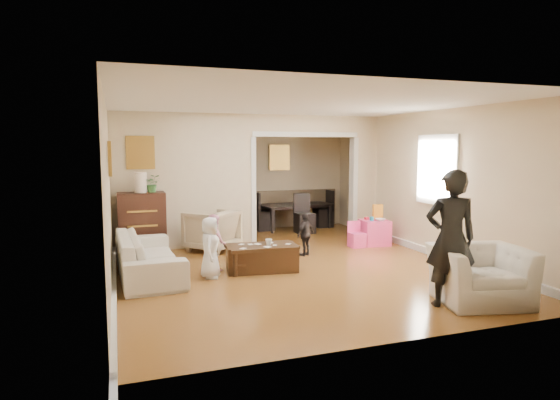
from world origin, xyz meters
name	(u,v)px	position (x,y,z in m)	size (l,w,h in m)	color
floor	(284,263)	(0.00, 0.00, 0.00)	(7.00, 7.00, 0.00)	#A3662A
partition_left	(186,181)	(-1.38, 1.80, 1.30)	(2.75, 0.18, 2.60)	beige
partition_right	(363,177)	(2.48, 1.80, 1.30)	(0.55, 0.18, 2.60)	beige
partition_header	(305,124)	(1.10, 1.80, 2.42)	(2.22, 0.18, 0.35)	beige
window_pane	(437,170)	(2.73, -0.40, 1.55)	(0.03, 0.95, 1.10)	white
framed_art_partition	(140,153)	(-2.20, 1.70, 1.85)	(0.45, 0.03, 0.55)	brown
framed_art_sofa_wall	(110,158)	(-2.71, -0.60, 1.80)	(0.03, 0.55, 0.40)	brown
framed_art_alcove	(279,157)	(1.10, 3.44, 1.70)	(0.45, 0.03, 0.55)	brown
sofa	(149,255)	(-2.22, -0.10, 0.32)	(2.18, 0.85, 0.64)	beige
armchair_back	(212,230)	(-0.96, 1.37, 0.39)	(0.83, 0.85, 0.77)	tan
armchair_front	(480,275)	(1.65, -2.74, 0.35)	(1.08, 0.94, 0.70)	beige
dresser	(142,224)	(-2.23, 1.39, 0.57)	(0.83, 0.47, 1.14)	black
table_lamp	(141,183)	(-2.23, 1.39, 1.32)	(0.22, 0.22, 0.36)	#F1DEC4
potted_plant	(152,183)	(-2.03, 1.39, 1.30)	(0.28, 0.25, 0.32)	#33662D
coffee_table	(262,258)	(-0.50, -0.37, 0.21)	(1.10, 0.55, 0.41)	#3C2213
coffee_cup	(269,242)	(-0.40, -0.42, 0.46)	(0.11, 0.11, 0.10)	beige
play_table	(375,232)	(2.23, 0.84, 0.25)	(0.52, 0.52, 0.50)	#E93D81
cereal_box	(378,212)	(2.35, 0.94, 0.65)	(0.20, 0.07, 0.30)	yellow
cyan_cup	(372,219)	(2.13, 0.79, 0.54)	(0.08, 0.08, 0.08)	teal
toy_block	(367,218)	(2.11, 0.96, 0.52)	(0.08, 0.06, 0.05)	red
play_bowl	(380,220)	(2.28, 0.72, 0.52)	(0.19, 0.19, 0.05)	white
dining_table	(295,216)	(1.39, 3.15, 0.30)	(1.71, 0.95, 0.60)	black
adult_person	(451,239)	(1.19, -2.74, 0.84)	(0.62, 0.40, 1.69)	black
child_kneel_a	(210,248)	(-1.35, -0.52, 0.46)	(0.45, 0.29, 0.92)	white
child_kneel_b	(214,242)	(-1.20, -0.07, 0.45)	(0.44, 0.34, 0.90)	pink
child_toddler	(306,234)	(0.55, 0.38, 0.39)	(0.45, 0.19, 0.77)	black
craft_papers	(261,245)	(-0.51, -0.38, 0.41)	(0.89, 0.45, 0.00)	white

